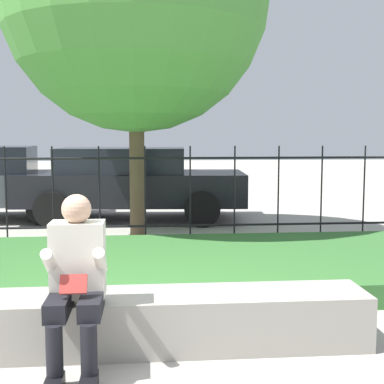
# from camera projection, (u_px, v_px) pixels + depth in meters

# --- Properties ---
(ground_plane) EXTENTS (60.00, 60.00, 0.00)m
(ground_plane) POSITION_uv_depth(u_px,v_px,m) (147.00, 348.00, 4.13)
(ground_plane) COLOR #A8A399
(stone_bench) EXTENTS (2.99, 0.55, 0.43)m
(stone_bench) POSITION_uv_depth(u_px,v_px,m) (175.00, 323.00, 4.13)
(stone_bench) COLOR gray
(stone_bench) RESTS_ON ground_plane
(person_seated_reader) EXTENTS (0.42, 0.73, 1.23)m
(person_seated_reader) POSITION_uv_depth(u_px,v_px,m) (76.00, 276.00, 3.71)
(person_seated_reader) COLOR black
(person_seated_reader) RESTS_ON ground_plane
(grass_berm) EXTENTS (10.63, 2.72, 0.24)m
(grass_berm) POSITION_uv_depth(u_px,v_px,m) (146.00, 267.00, 6.16)
(grass_berm) COLOR #33662D
(grass_berm) RESTS_ON ground_plane
(iron_fence) EXTENTS (8.63, 0.03, 1.47)m
(iron_fence) POSITION_uv_depth(u_px,v_px,m) (145.00, 194.00, 7.83)
(iron_fence) COLOR black
(iron_fence) RESTS_ON ground_plane
(car_parked_center) EXTENTS (4.41, 2.14, 1.39)m
(car_parked_center) POSITION_uv_depth(u_px,v_px,m) (129.00, 181.00, 10.28)
(car_parked_center) COLOR black
(car_parked_center) RESTS_ON ground_plane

